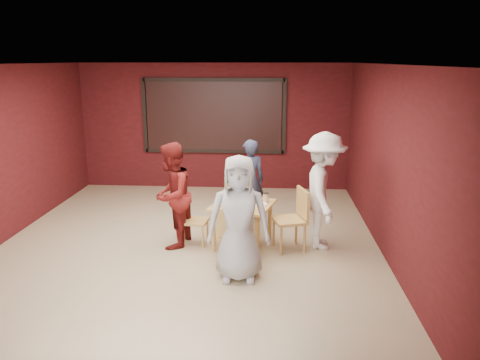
# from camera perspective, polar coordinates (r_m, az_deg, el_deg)

# --- Properties ---
(floor) EXTENTS (7.00, 7.00, 0.00)m
(floor) POSITION_cam_1_polar(r_m,az_deg,el_deg) (7.55, -6.27, -7.91)
(floor) COLOR tan
(floor) RESTS_ON ground
(window_blinds) EXTENTS (3.00, 0.02, 1.50)m
(window_blinds) POSITION_cam_1_polar(r_m,az_deg,el_deg) (10.47, -3.22, 7.79)
(window_blinds) COLOR black
(dining_table) EXTENTS (1.07, 1.07, 0.84)m
(dining_table) POSITION_cam_1_polar(r_m,az_deg,el_deg) (7.28, 0.29, -3.53)
(dining_table) COLOR tan
(dining_table) RESTS_ON floor
(chair_front) EXTENTS (0.43, 0.43, 0.88)m
(chair_front) POSITION_cam_1_polar(r_m,az_deg,el_deg) (6.66, -0.90, -6.38)
(chair_front) COLOR #B68F47
(chair_front) RESTS_ON floor
(chair_back) EXTENTS (0.55, 0.55, 0.89)m
(chair_back) POSITION_cam_1_polar(r_m,az_deg,el_deg) (8.13, -0.21, -2.40)
(chair_back) COLOR #B68F47
(chair_back) RESTS_ON floor
(chair_left) EXTENTS (0.41, 0.41, 0.78)m
(chair_left) POSITION_cam_1_polar(r_m,az_deg,el_deg) (7.46, -5.94, -4.59)
(chair_left) COLOR #B68F47
(chair_left) RESTS_ON floor
(chair_right) EXTENTS (0.58, 0.58, 0.96)m
(chair_right) POSITION_cam_1_polar(r_m,az_deg,el_deg) (7.23, 6.65, -4.35)
(chair_right) COLOR #B68F47
(chair_right) RESTS_ON floor
(diner_front) EXTENTS (0.85, 0.57, 1.69)m
(diner_front) POSITION_cam_1_polar(r_m,az_deg,el_deg) (6.14, -0.16, -4.74)
(diner_front) COLOR #A3A3A3
(diner_front) RESTS_ON floor
(diner_back) EXTENTS (0.63, 0.49, 1.51)m
(diner_back) POSITION_cam_1_polar(r_m,az_deg,el_deg) (8.41, 1.17, -0.07)
(diner_back) COLOR #2B324C
(diner_back) RESTS_ON floor
(diner_left) EXTENTS (0.73, 0.88, 1.65)m
(diner_left) POSITION_cam_1_polar(r_m,az_deg,el_deg) (7.31, -8.32, -1.88)
(diner_left) COLOR maroon
(diner_left) RESTS_ON floor
(diner_right) EXTENTS (0.69, 1.18, 1.82)m
(diner_right) POSITION_cam_1_polar(r_m,az_deg,el_deg) (7.30, 10.14, -1.32)
(diner_right) COLOR white
(diner_right) RESTS_ON floor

